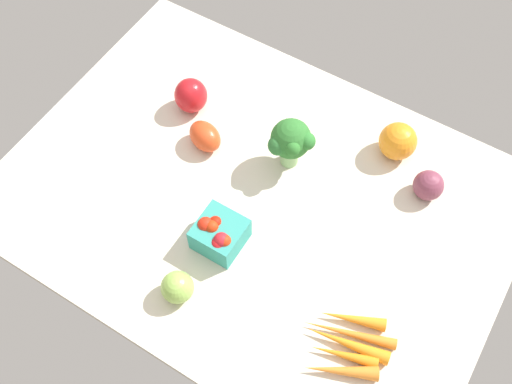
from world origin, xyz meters
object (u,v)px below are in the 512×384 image
at_px(bell_pepper_red, 191,95).
at_px(red_onion_near_basket, 428,185).
at_px(heirloom_tomato_orange, 398,141).
at_px(broccoli_head, 290,141).
at_px(heirloom_tomato_green, 177,287).
at_px(roma_tomato, 205,136).
at_px(berry_basket, 219,234).
at_px(carrot_bunch, 347,345).

height_order(bell_pepper_red, red_onion_near_basket, bell_pepper_red).
height_order(heirloom_tomato_orange, bell_pepper_red, same).
bearing_deg(bell_pepper_red, broccoli_head, 176.57).
relative_size(heirloom_tomato_green, roma_tomato, 0.77).
xyz_separation_m(roma_tomato, bell_pepper_red, (0.08, -0.07, 0.01)).
height_order(roma_tomato, heirloom_tomato_orange, heirloom_tomato_orange).
height_order(heirloom_tomato_green, berry_basket, berry_basket).
relative_size(heirloom_tomato_green, bell_pepper_red, 0.77).
height_order(carrot_bunch, berry_basket, berry_basket).
height_order(roma_tomato, red_onion_near_basket, red_onion_near_basket).
bearing_deg(heirloom_tomato_orange, bell_pepper_red, 15.94).
distance_m(heirloom_tomato_green, broccoli_head, 0.37).
bearing_deg(red_onion_near_basket, broccoli_head, 16.18).
distance_m(roma_tomato, bell_pepper_red, 0.11).
xyz_separation_m(carrot_bunch, bell_pepper_red, (0.55, -0.31, 0.03)).
xyz_separation_m(carrot_bunch, berry_basket, (0.31, -0.06, 0.02)).
relative_size(carrot_bunch, heirloom_tomato_green, 2.72).
bearing_deg(heirloom_tomato_green, broccoli_head, -94.38).
bearing_deg(berry_basket, heirloom_tomato_green, 87.07).
xyz_separation_m(heirloom_tomato_green, red_onion_near_basket, (-0.31, -0.45, 0.00)).
xyz_separation_m(heirloom_tomato_green, heirloom_tomato_orange, (-0.21, -0.51, 0.01)).
xyz_separation_m(roma_tomato, berry_basket, (-0.16, 0.18, 0.01)).
distance_m(roma_tomato, heirloom_tomato_orange, 0.41).
relative_size(broccoli_head, red_onion_near_basket, 1.96).
xyz_separation_m(broccoli_head, berry_basket, (0.02, 0.24, -0.04)).
bearing_deg(heirloom_tomato_orange, broccoli_head, 38.04).
bearing_deg(red_onion_near_basket, carrot_bunch, 91.32).
bearing_deg(roma_tomato, berry_basket, -30.04).
distance_m(heirloom_tomato_orange, broccoli_head, 0.24).
height_order(heirloom_tomato_orange, red_onion_near_basket, heirloom_tomato_orange).
relative_size(broccoli_head, bell_pepper_red, 1.52).
bearing_deg(bell_pepper_red, berry_basket, 133.56).
bearing_deg(broccoli_head, red_onion_near_basket, -163.82).
bearing_deg(carrot_bunch, broccoli_head, -45.43).
distance_m(carrot_bunch, bell_pepper_red, 0.64).
bearing_deg(carrot_bunch, roma_tomato, -27.16).
relative_size(berry_basket, red_onion_near_basket, 1.43).
distance_m(roma_tomato, berry_basket, 0.24).
relative_size(broccoli_head, berry_basket, 1.37).
height_order(heirloom_tomato_green, heirloom_tomato_orange, heirloom_tomato_orange).
xyz_separation_m(heirloom_tomato_green, bell_pepper_red, (0.24, -0.39, 0.01)).
height_order(heirloom_tomato_green, broccoli_head, broccoli_head).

